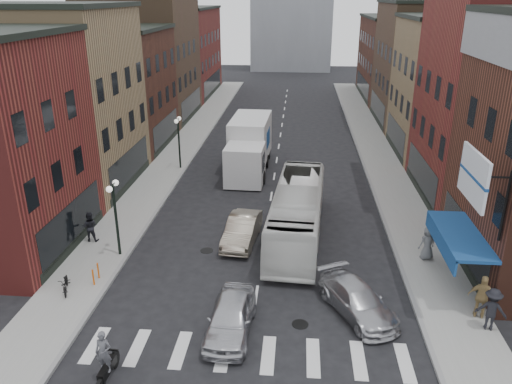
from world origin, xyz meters
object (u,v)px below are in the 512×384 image
(sedan_left_near, at_px, (231,317))
(ped_right_a, at_px, (492,309))
(streetlamp_far, at_px, (179,133))
(motorcycle_rider, at_px, (105,359))
(streetlamp_near, at_px, (115,205))
(box_truck, at_px, (249,147))
(ped_right_b, at_px, (482,297))
(sedan_left_far, at_px, (242,230))
(ped_right_c, at_px, (428,243))
(transit_bus, at_px, (297,212))
(bike_rack, at_px, (96,274))
(billboard_sign, at_px, (476,178))
(ped_left_solo, at_px, (90,227))
(parked_bicycle, at_px, (66,283))
(curb_car, at_px, (357,300))

(sedan_left_near, height_order, ped_right_a, ped_right_a)
(streetlamp_far, xyz_separation_m, motorcycle_rider, (2.63, -22.90, -1.92))
(streetlamp_near, xyz_separation_m, box_truck, (5.39, 14.13, -0.97))
(motorcycle_rider, distance_m, ped_right_b, 15.07)
(motorcycle_rider, height_order, ped_right_a, motorcycle_rider)
(sedan_left_far, bearing_deg, ped_right_c, -2.49)
(ped_right_b, bearing_deg, streetlamp_far, -26.38)
(motorcycle_rider, bearing_deg, ped_right_a, 18.88)
(transit_bus, bearing_deg, bike_rack, -144.44)
(billboard_sign, relative_size, transit_bus, 0.34)
(bike_rack, bearing_deg, sedan_left_far, 37.54)
(sedan_left_far, relative_size, ped_right_b, 2.29)
(sedan_left_near, distance_m, ped_left_solo, 11.21)
(billboard_sign, height_order, ped_left_solo, billboard_sign)
(bike_rack, bearing_deg, billboard_sign, -2.83)
(parked_bicycle, height_order, ped_right_c, ped_right_c)
(billboard_sign, height_order, streetlamp_near, billboard_sign)
(streetlamp_far, height_order, box_truck, streetlamp_far)
(ped_right_c, bearing_deg, sedan_left_far, -28.82)
(billboard_sign, height_order, box_truck, billboard_sign)
(sedan_left_near, relative_size, ped_right_a, 2.35)
(bike_rack, height_order, parked_bicycle, parked_bicycle)
(curb_car, bearing_deg, parked_bicycle, 151.29)
(sedan_left_near, bearing_deg, streetlamp_near, 141.23)
(bike_rack, bearing_deg, streetlamp_near, 85.76)
(streetlamp_far, relative_size, parked_bicycle, 2.65)
(ped_left_solo, height_order, ped_right_b, ped_right_b)
(sedan_left_far, distance_m, ped_right_c, 9.72)
(transit_bus, height_order, sedan_left_far, transit_bus)
(transit_bus, bearing_deg, streetlamp_near, -157.57)
(motorcycle_rider, relative_size, ped_right_c, 1.18)
(motorcycle_rider, bearing_deg, curb_car, 31.07)
(bike_rack, distance_m, transit_bus, 11.04)
(streetlamp_near, xyz_separation_m, ped_right_a, (17.00, -4.81, -1.85))
(streetlamp_near, distance_m, bike_rack, 3.59)
(curb_car, bearing_deg, streetlamp_near, 134.18)
(sedan_left_far, height_order, parked_bicycle, sedan_left_far)
(motorcycle_rider, xyz_separation_m, parked_bicycle, (-3.86, 5.26, -0.44))
(box_truck, height_order, motorcycle_rider, box_truck)
(ped_right_a, height_order, ped_right_c, ped_right_a)
(streetlamp_far, bearing_deg, bike_rack, -90.69)
(ped_left_solo, bearing_deg, ped_right_a, 159.10)
(transit_bus, bearing_deg, curb_car, -65.56)
(bike_rack, xyz_separation_m, ped_left_solo, (-1.87, 4.06, 0.44))
(ped_right_c, bearing_deg, box_truck, -72.70)
(sedan_left_near, bearing_deg, sedan_left_far, 95.30)
(bike_rack, xyz_separation_m, motorcycle_rider, (2.83, -6.20, 0.44))
(ped_right_b, bearing_deg, motorcycle_rider, 39.35)
(sedan_left_far, bearing_deg, transit_bus, 21.59)
(billboard_sign, xyz_separation_m, parked_bicycle, (-17.22, -0.13, -5.58))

